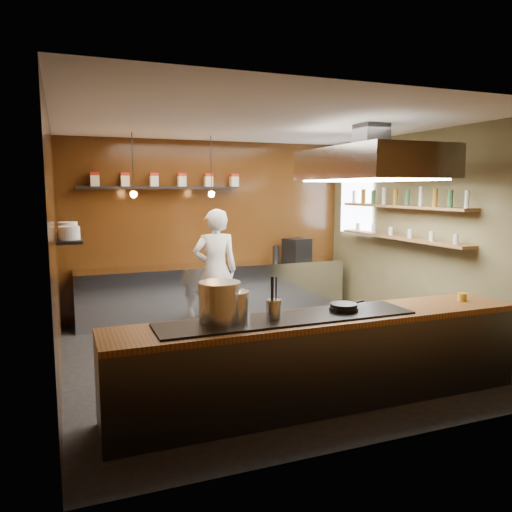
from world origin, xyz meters
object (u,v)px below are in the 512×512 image
espresso_machine (297,250)px  stockpot_large (220,302)px  extractor_hood (370,163)px  chef (215,270)px  stockpot_small (233,306)px

espresso_machine → stockpot_large: bearing=-141.4°
extractor_hood → chef: (-1.56, 1.75, -1.56)m
stockpot_large → chef: size_ratio=0.21×
stockpot_small → espresso_machine: size_ratio=0.75×
espresso_machine → chef: 1.92m
extractor_hood → espresso_machine: (0.20, 2.51, -1.40)m
chef → extractor_hood: bearing=137.2°
stockpot_large → espresso_machine: bearing=54.7°
stockpot_large → espresso_machine: 4.45m
extractor_hood → stockpot_small: 2.88m
stockpot_small → stockpot_large: bearing=-177.1°
chef → stockpot_small: bearing=82.1°
stockpot_large → espresso_machine: size_ratio=0.98×
extractor_hood → stockpot_large: extractor_hood is taller
extractor_hood → chef: 2.81m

